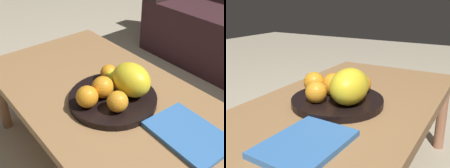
{
  "view_description": "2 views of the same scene",
  "coord_description": "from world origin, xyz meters",
  "views": [
    {
      "loc": [
        0.63,
        -0.52,
        1.01
      ],
      "look_at": [
        -0.0,
        -0.01,
        0.46
      ],
      "focal_mm": 44.05,
      "sensor_mm": 36.0,
      "label": 1
    },
    {
      "loc": [
        0.79,
        0.45,
        0.75
      ],
      "look_at": [
        -0.0,
        -0.01,
        0.46
      ],
      "focal_mm": 43.74,
      "sensor_mm": 36.0,
      "label": 2
    }
  ],
  "objects": [
    {
      "name": "ground_plane",
      "position": [
        0.0,
        0.0,
        0.0
      ],
      "size": [
        8.0,
        8.0,
        0.0
      ],
      "primitive_type": "plane",
      "color": "tan"
    },
    {
      "name": "coffee_table",
      "position": [
        0.0,
        0.0,
        0.35
      ],
      "size": [
        1.24,
        0.62,
        0.39
      ],
      "color": "#976D43",
      "rests_on": "ground_plane"
    },
    {
      "name": "fruit_bowl",
      "position": [
        -0.0,
        -0.01,
        0.4
      ],
      "size": [
        0.33,
        0.33,
        0.03
      ],
      "primitive_type": "cylinder",
      "color": "black",
      "rests_on": "coffee_table"
    },
    {
      "name": "melon_large_front",
      "position": [
        0.03,
        0.05,
        0.47
      ],
      "size": [
        0.16,
        0.12,
        0.12
      ],
      "primitive_type": "ellipsoid",
      "rotation": [
        0.0,
        0.0,
        0.01
      ],
      "color": "yellow",
      "rests_on": "fruit_bowl"
    },
    {
      "name": "orange_front",
      "position": [
        -0.09,
        0.04,
        0.45
      ],
      "size": [
        0.07,
        0.07,
        0.07
      ],
      "primitive_type": "sphere",
      "color": "orange",
      "rests_on": "fruit_bowl"
    },
    {
      "name": "orange_left",
      "position": [
        0.07,
        -0.05,
        0.45
      ],
      "size": [
        0.07,
        0.07,
        0.07
      ],
      "primitive_type": "sphere",
      "color": "orange",
      "rests_on": "fruit_bowl"
    },
    {
      "name": "orange_right",
      "position": [
        -0.01,
        -0.11,
        0.45
      ],
      "size": [
        0.08,
        0.08,
        0.08
      ],
      "primitive_type": "sphere",
      "color": "orange",
      "rests_on": "fruit_bowl"
    },
    {
      "name": "orange_back",
      "position": [
        -0.02,
        -0.04,
        0.45
      ],
      "size": [
        0.08,
        0.08,
        0.08
      ],
      "primitive_type": "sphere",
      "color": "orange",
      "rests_on": "fruit_bowl"
    },
    {
      "name": "banana_bunch",
      "position": [
        -0.02,
        0.04,
        0.44
      ],
      "size": [
        0.17,
        0.07,
        0.06
      ],
      "color": "yellow",
      "rests_on": "fruit_bowl"
    },
    {
      "name": "magazine",
      "position": [
        0.29,
        0.07,
        0.4
      ],
      "size": [
        0.26,
        0.19,
        0.02
      ],
      "primitive_type": "cube",
      "rotation": [
        0.0,
        0.0,
        -0.04
      ],
      "color": "#376FB8",
      "rests_on": "coffee_table"
    }
  ]
}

